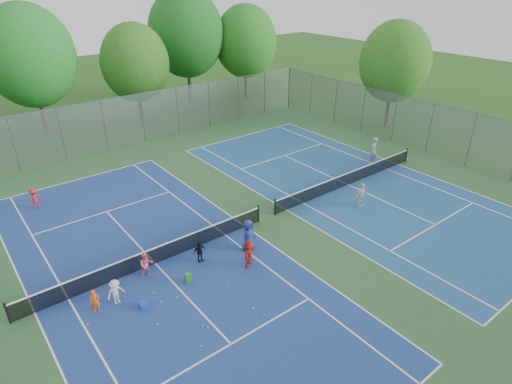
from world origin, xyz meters
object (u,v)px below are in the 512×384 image
(net_right, at_px, (349,179))
(ball_hopper, at_px, (188,278))
(instructor, at_px, (373,150))
(net_left, at_px, (154,256))
(ball_crate, at_px, (144,305))

(net_right, bearing_deg, ball_hopper, -170.66)
(ball_hopper, xyz_separation_m, instructor, (17.65, 3.61, 0.75))
(ball_hopper, height_order, instructor, instructor)
(net_left, bearing_deg, ball_crate, -124.90)
(net_right, relative_size, ball_crate, 36.52)
(net_left, height_order, instructor, instructor)
(net_right, xyz_separation_m, ball_hopper, (-13.44, -2.21, -0.20))
(net_left, xyz_separation_m, instructor, (18.22, 1.40, 0.54))
(instructor, bearing_deg, net_right, 3.13)
(ball_crate, height_order, instructor, instructor)
(net_left, xyz_separation_m, net_right, (14.00, 0.00, 0.00))
(net_right, xyz_separation_m, ball_crate, (-15.75, -2.50, -0.30))
(net_right, height_order, instructor, instructor)
(net_left, distance_m, net_right, 14.00)
(net_left, bearing_deg, ball_hopper, -75.75)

